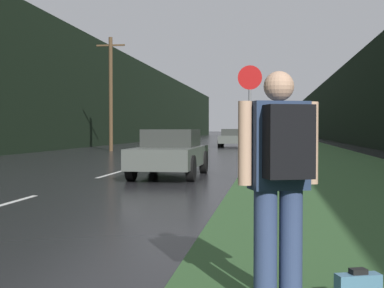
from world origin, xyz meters
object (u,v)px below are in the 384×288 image
(car_passing_far, at_px, (232,138))
(hitchhiker_with_backpack, at_px, (280,174))
(stop_sign, at_px, (250,113))
(car_oncoming, at_px, (184,138))
(car_passing_near, at_px, (171,152))

(car_passing_far, bearing_deg, hitchhiker_with_backpack, 94.61)
(stop_sign, height_order, car_oncoming, stop_sign)
(car_oncoming, bearing_deg, car_passing_near, -81.69)
(hitchhiker_with_backpack, xyz_separation_m, car_passing_near, (-2.93, 11.21, -0.34))
(hitchhiker_with_backpack, relative_size, car_passing_near, 0.42)
(stop_sign, xyz_separation_m, car_oncoming, (-6.27, 28.21, -1.13))
(stop_sign, distance_m, car_passing_near, 2.91)
(stop_sign, distance_m, car_oncoming, 28.91)
(stop_sign, distance_m, hitchhiker_with_backpack, 9.94)
(hitchhiker_with_backpack, distance_m, car_passing_near, 11.59)
(car_passing_near, height_order, car_oncoming, car_passing_near)
(stop_sign, distance_m, car_passing_far, 26.60)
(stop_sign, bearing_deg, car_oncoming, 102.52)
(hitchhiker_with_backpack, relative_size, car_oncoming, 0.41)
(car_passing_near, relative_size, car_oncoming, 1.00)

